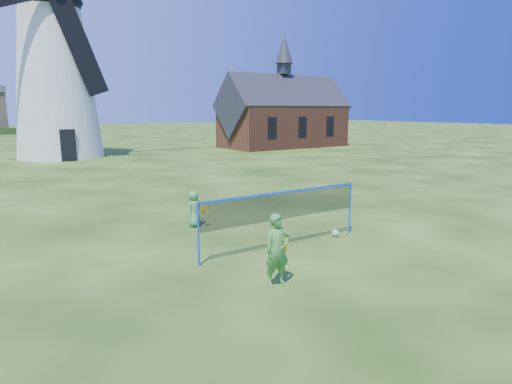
{
  "coord_description": "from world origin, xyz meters",
  "views": [
    {
      "loc": [
        -6.0,
        -8.91,
        3.67
      ],
      "look_at": [
        0.2,
        0.5,
        1.5
      ],
      "focal_mm": 30.07,
      "sensor_mm": 36.0,
      "label": 1
    }
  ],
  "objects": [
    {
      "name": "player_boy",
      "position": [
        -0.35,
        3.22,
        0.58
      ],
      "size": [
        0.69,
        0.57,
        1.16
      ],
      "rotation": [
        0.0,
        0.0,
        3.56
      ],
      "color": "#4A994C",
      "rests_on": "ground"
    },
    {
      "name": "chapel",
      "position": [
        20.25,
        25.91,
        3.02
      ],
      "size": [
        12.71,
        6.16,
        10.75
      ],
      "color": "brown",
      "rests_on": "ground"
    },
    {
      "name": "player_girl",
      "position": [
        -0.91,
        -2.0,
        0.78
      ],
      "size": [
        0.72,
        0.43,
        1.56
      ],
      "rotation": [
        0.0,
        0.0,
        -0.11
      ],
      "color": "#418B37",
      "rests_on": "ground"
    },
    {
      "name": "play_ball",
      "position": [
        2.6,
        -0.09,
        0.11
      ],
      "size": [
        0.22,
        0.22,
        0.22
      ],
      "primitive_type": "sphere",
      "color": "green",
      "rests_on": "ground"
    },
    {
      "name": "badminton_net",
      "position": [
        0.71,
        -0.04,
        1.14
      ],
      "size": [
        5.05,
        0.05,
        1.55
      ],
      "color": "blue",
      "rests_on": "ground"
    },
    {
      "name": "ground",
      "position": [
        0.0,
        0.0,
        0.0
      ],
      "size": [
        220.0,
        220.0,
        0.0
      ],
      "primitive_type": "plane",
      "color": "black",
      "rests_on": "ground"
    },
    {
      "name": "windmill",
      "position": [
        -0.29,
        27.4,
        6.63
      ],
      "size": [
        15.11,
        6.3,
        19.72
      ],
      "color": "white",
      "rests_on": "ground"
    }
  ]
}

